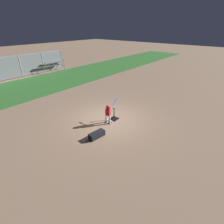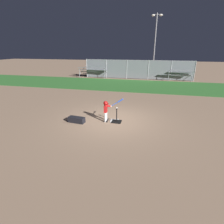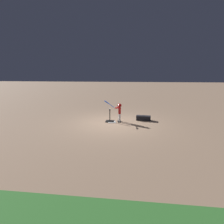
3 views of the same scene
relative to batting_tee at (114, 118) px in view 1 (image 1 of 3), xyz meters
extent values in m
plane|color=#93755B|center=(-0.23, 0.23, -0.09)|extent=(90.00, 90.00, 0.00)
cube|color=#33702D|center=(-0.23, 9.43, -0.08)|extent=(56.00, 6.15, 0.02)
cylinder|color=#9E9EA3|center=(1.04, 13.25, 1.02)|extent=(0.08, 0.08, 2.21)
cylinder|color=#9E9EA3|center=(3.57, 13.25, 1.02)|extent=(0.08, 0.08, 2.21)
cylinder|color=#9E9EA3|center=(6.11, 13.25, 1.02)|extent=(0.08, 0.08, 2.21)
cube|color=slate|center=(-0.23, 13.25, 1.02)|extent=(12.69, 0.02, 2.13)
cylinder|color=#9E9EA3|center=(-0.23, 13.25, 2.09)|extent=(12.69, 0.04, 0.04)
cube|color=white|center=(-0.12, 0.09, -0.08)|extent=(0.50, 0.50, 0.02)
cube|color=black|center=(0.00, 0.00, -0.07)|extent=(0.48, 0.43, 0.04)
cylinder|color=black|center=(0.00, 0.00, 0.27)|extent=(0.05, 0.05, 0.63)
cylinder|color=black|center=(0.00, 0.00, 0.61)|extent=(0.08, 0.08, 0.05)
cylinder|color=silver|center=(-0.57, 0.10, 0.16)|extent=(0.11, 0.11, 0.49)
cube|color=black|center=(-0.55, 0.10, -0.06)|extent=(0.18, 0.10, 0.06)
cylinder|color=silver|center=(-0.56, -0.14, 0.16)|extent=(0.11, 0.11, 0.49)
cube|color=black|center=(-0.54, -0.14, -0.06)|extent=(0.18, 0.10, 0.06)
cube|color=red|center=(-0.56, -0.02, 0.58)|extent=(0.15, 0.26, 0.36)
sphere|color=tan|center=(-0.56, -0.02, 0.86)|extent=(0.19, 0.19, 0.19)
sphere|color=maroon|center=(-0.56, -0.02, 0.88)|extent=(0.22, 0.22, 0.22)
cube|color=maroon|center=(-0.47, -0.02, 0.85)|extent=(0.12, 0.17, 0.01)
cylinder|color=red|center=(-0.43, 0.02, 0.74)|extent=(0.30, 0.14, 0.11)
cylinder|color=red|center=(-0.43, -0.06, 0.74)|extent=(0.30, 0.16, 0.11)
sphere|color=tan|center=(-0.29, -0.01, 0.73)|extent=(0.09, 0.09, 0.09)
cylinder|color=blue|center=(0.00, 0.00, 0.93)|extent=(0.60, 0.06, 0.43)
cylinder|color=blue|center=(0.18, 0.01, 1.06)|extent=(0.28, 0.07, 0.22)
cylinder|color=black|center=(-0.31, -0.01, 0.72)|extent=(0.04, 0.05, 0.05)
sphere|color=white|center=(0.00, 0.00, 0.67)|extent=(0.07, 0.07, 0.07)
cube|color=gray|center=(-0.32, 14.89, 0.20)|extent=(3.76, 0.50, 0.04)
cube|color=gray|center=(-0.30, 15.14, -0.05)|extent=(3.76, 0.56, 0.04)
cube|color=gray|center=(-0.37, 14.27, 0.48)|extent=(3.76, 0.50, 0.04)
cube|color=gray|center=(-0.35, 14.52, 0.24)|extent=(3.76, 0.56, 0.04)
cube|color=gray|center=(-0.42, 13.66, 0.76)|extent=(3.76, 0.50, 0.04)
cube|color=gray|center=(-0.40, 13.90, 0.52)|extent=(3.76, 0.56, 0.04)
cylinder|color=gray|center=(1.42, 15.01, 0.06)|extent=(0.06, 0.06, 0.30)
cylinder|color=gray|center=(1.30, 13.53, 0.35)|extent=(0.06, 0.06, 0.87)
cylinder|color=gray|center=(1.36, 14.27, 0.50)|extent=(0.16, 1.50, 0.61)
cube|color=gray|center=(4.60, 14.35, 0.23)|extent=(2.62, 0.32, 0.04)
cube|color=gray|center=(4.61, 14.61, -0.05)|extent=(2.62, 0.38, 0.04)
cube|color=gray|center=(4.57, 13.69, 0.55)|extent=(2.62, 0.32, 0.04)
cube|color=gray|center=(4.58, 13.95, 0.27)|extent=(2.62, 0.38, 0.04)
cube|color=gray|center=(4.55, 13.03, 0.87)|extent=(2.62, 0.32, 0.04)
cube|color=gray|center=(4.56, 13.29, 0.59)|extent=(2.62, 0.38, 0.04)
cube|color=gray|center=(4.52, 12.37, 1.19)|extent=(2.62, 0.32, 0.04)
cube|color=gray|center=(4.53, 12.63, 0.91)|extent=(2.62, 0.38, 0.04)
cylinder|color=gray|center=(5.81, 14.57, 0.08)|extent=(0.06, 0.06, 0.34)
cylinder|color=gray|center=(5.72, 12.32, 0.56)|extent=(0.06, 0.06, 1.30)
cylinder|color=gray|center=(5.77, 13.44, 0.73)|extent=(0.14, 2.27, 1.00)
cylinder|color=gray|center=(3.41, 14.66, 0.08)|extent=(0.06, 0.06, 0.34)
cylinder|color=gray|center=(3.32, 12.42, 0.56)|extent=(0.06, 0.06, 1.30)
cylinder|color=gray|center=(3.36, 13.54, 0.73)|extent=(0.14, 2.27, 1.00)
cube|color=black|center=(-1.96, -0.50, 0.05)|extent=(0.87, 0.41, 0.28)
camera|label=1|loc=(-6.97, -5.60, 4.86)|focal=28.00mm
camera|label=2|loc=(1.61, -7.99, 3.46)|focal=28.00mm
camera|label=3|loc=(-1.23, 9.73, 2.70)|focal=28.00mm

